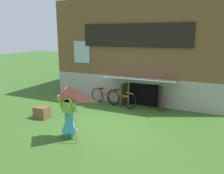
# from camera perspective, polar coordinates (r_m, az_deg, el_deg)

# --- Properties ---
(ground_plane) EXTENTS (60.00, 60.00, 0.00)m
(ground_plane) POSITION_cam_1_polar(r_m,az_deg,el_deg) (8.40, -1.44, -9.90)
(ground_plane) COLOR #386023
(log_house) EXTENTS (8.59, 6.64, 4.96)m
(log_house) POSITION_cam_1_polar(r_m,az_deg,el_deg) (13.18, 9.60, 9.43)
(log_house) COLOR #9E998E
(log_house) RESTS_ON ground_plane
(person) EXTENTS (0.61, 0.53, 1.68)m
(person) POSITION_cam_1_polar(r_m,az_deg,el_deg) (7.44, -10.79, -7.35)
(person) COLOR teal
(person) RESTS_ON ground_plane
(kite) EXTENTS (1.19, 1.12, 1.77)m
(kite) POSITION_cam_1_polar(r_m,az_deg,el_deg) (6.54, -10.70, -3.73)
(kite) COLOR #E54C7F
(kite) RESTS_ON ground_plane
(bicycle_yellow) EXTENTS (1.65, 0.62, 0.79)m
(bicycle_yellow) POSITION_cam_1_polar(r_m,az_deg,el_deg) (10.52, 2.30, -2.91)
(bicycle_yellow) COLOR black
(bicycle_yellow) RESTS_ON ground_plane
(bicycle_red) EXTENTS (1.65, 0.34, 0.76)m
(bicycle_red) POSITION_cam_1_polar(r_m,az_deg,el_deg) (10.93, -1.72, -2.36)
(bicycle_red) COLOR black
(bicycle_red) RESTS_ON ground_plane
(wooden_crate) EXTENTS (0.54, 0.46, 0.47)m
(wooden_crate) POSITION_cam_1_polar(r_m,az_deg,el_deg) (9.55, -17.21, -6.11)
(wooden_crate) COLOR brown
(wooden_crate) RESTS_ON ground_plane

